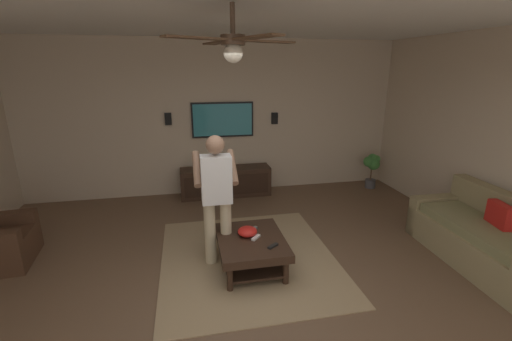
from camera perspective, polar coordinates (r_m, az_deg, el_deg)
The scene contains 17 objects.
ground_plane at distance 3.98m, azimuth -1.10°, elevation -20.02°, with size 8.49×8.49×0.00m, color brown.
wall_back_tv at distance 6.66m, azimuth -6.69°, elevation 8.60°, with size 0.10×7.27×2.90m, color #C6B299.
area_rug at distance 4.60m, azimuth -1.29°, elevation -14.36°, with size 2.48×2.21×0.01m, color #9E8460.
couch at distance 5.24m, azimuth 33.93°, elevation -9.51°, with size 1.93×0.93×0.87m.
coffee_table at distance 4.29m, azimuth -0.82°, elevation -12.40°, with size 1.00×0.80×0.40m.
media_console at distance 6.62m, azimuth -5.05°, elevation -1.87°, with size 0.45×1.70×0.55m.
tv at distance 6.59m, azimuth -5.56°, elevation 8.40°, with size 0.05×1.17×0.66m.
person_standing at distance 4.18m, azimuth -6.55°, elevation -3.69°, with size 0.53×0.53×1.64m.
potted_plant_short at distance 7.33m, azimuth 18.71°, elevation 0.76°, with size 0.29×0.36×0.71m.
bowl at distance 4.28m, azimuth -1.44°, elevation -10.09°, with size 0.24×0.24×0.11m, color red.
remote_white at distance 4.23m, azimuth -0.02°, elevation -11.07°, with size 0.15×0.04×0.02m, color white.
remote_black at distance 4.05m, azimuth 2.83°, elevation -12.42°, with size 0.15×0.04×0.02m, color black.
remote_grey at distance 4.43m, azimuth -0.68°, elevation -9.65°, with size 0.15×0.04×0.02m, color slate.
vase_round at distance 6.43m, azimuth -9.12°, elevation 1.01°, with size 0.22×0.22×0.22m, color gold.
wall_speaker_left at distance 6.78m, azimuth 3.12°, elevation 8.65°, with size 0.06×0.12×0.22m, color black.
wall_speaker_right at distance 6.56m, azimuth -14.39°, elevation 8.31°, with size 0.06×0.12×0.22m, color black.
ceiling_fan at distance 2.98m, azimuth -3.75°, elevation 20.29°, with size 1.17×1.15×0.46m.
Camera 1 is at (-3.14, 0.58, 2.39)m, focal length 24.06 mm.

